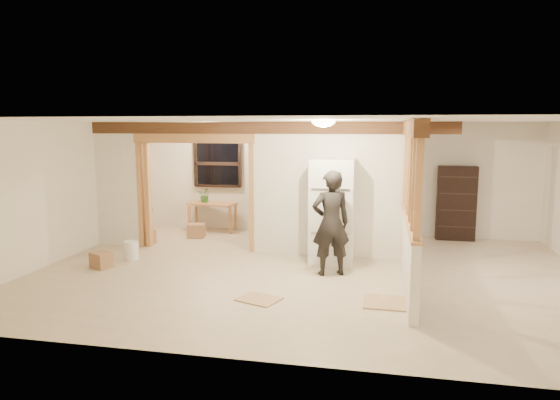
% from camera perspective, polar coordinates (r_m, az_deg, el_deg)
% --- Properties ---
extents(floor, '(9.00, 6.50, 0.01)m').
position_cam_1_polar(floor, '(8.39, 3.10, -8.30)').
color(floor, '#CBB497').
rests_on(floor, ground).
extents(ceiling, '(9.00, 6.50, 0.01)m').
position_cam_1_polar(ceiling, '(8.04, 3.25, 9.07)').
color(ceiling, white).
extents(wall_back, '(9.00, 0.01, 2.50)m').
position_cam_1_polar(wall_back, '(11.32, 5.57, 2.49)').
color(wall_back, silver).
rests_on(wall_back, floor).
extents(wall_front, '(9.00, 0.01, 2.50)m').
position_cam_1_polar(wall_front, '(4.98, -2.29, -4.96)').
color(wall_front, silver).
rests_on(wall_front, floor).
extents(wall_left, '(0.01, 6.50, 2.50)m').
position_cam_1_polar(wall_left, '(9.83, -23.77, 0.94)').
color(wall_left, silver).
rests_on(wall_left, floor).
extents(partition_left_stub, '(0.90, 0.12, 2.50)m').
position_cam_1_polar(partition_left_stub, '(10.59, -18.05, 1.72)').
color(partition_left_stub, white).
rests_on(partition_left_stub, floor).
extents(partition_center, '(2.80, 0.12, 2.50)m').
position_cam_1_polar(partition_center, '(9.27, 5.47, 1.21)').
color(partition_center, white).
rests_on(partition_center, floor).
extents(doorway_frame, '(2.46, 0.14, 2.20)m').
position_cam_1_polar(doorway_frame, '(9.91, -9.67, 0.70)').
color(doorway_frame, tan).
rests_on(doorway_frame, floor).
extents(header_beam_back, '(7.00, 0.18, 0.22)m').
position_cam_1_polar(header_beam_back, '(9.40, -1.79, 8.24)').
color(header_beam_back, '#58341E').
rests_on(header_beam_back, ceiling).
extents(header_beam_right, '(0.18, 3.30, 0.22)m').
position_cam_1_polar(header_beam_right, '(7.57, 14.99, 7.95)').
color(header_beam_right, '#58341E').
rests_on(header_beam_right, ceiling).
extents(pony_wall, '(0.12, 3.20, 1.00)m').
position_cam_1_polar(pony_wall, '(7.80, 14.47, -5.99)').
color(pony_wall, white).
rests_on(pony_wall, floor).
extents(stud_partition, '(0.14, 3.20, 1.32)m').
position_cam_1_polar(stud_partition, '(7.60, 14.78, 2.52)').
color(stud_partition, tan).
rests_on(stud_partition, pony_wall).
extents(window_back, '(1.12, 0.10, 1.10)m').
position_cam_1_polar(window_back, '(11.77, -7.18, 4.15)').
color(window_back, black).
rests_on(window_back, wall_back).
extents(ceiling_dome_main, '(0.36, 0.36, 0.16)m').
position_cam_1_polar(ceiling_dome_main, '(7.50, 4.98, 8.96)').
color(ceiling_dome_main, '#FFEABF').
rests_on(ceiling_dome_main, ceiling).
extents(ceiling_dome_util, '(0.32, 0.32, 0.14)m').
position_cam_1_polar(ceiling_dome_util, '(10.89, -8.24, 8.70)').
color(ceiling_dome_util, '#FFEABF').
rests_on(ceiling_dome_util, ceiling).
extents(hanging_bulb, '(0.07, 0.07, 0.07)m').
position_cam_1_polar(hanging_bulb, '(10.06, -6.85, 7.05)').
color(hanging_bulb, '#FFD88C').
rests_on(hanging_bulb, ceiling).
extents(refrigerator, '(0.76, 0.74, 1.85)m').
position_cam_1_polar(refrigerator, '(8.89, 5.99, -1.25)').
color(refrigerator, white).
rests_on(refrigerator, floor).
extents(woman, '(0.73, 0.61, 1.72)m').
position_cam_1_polar(woman, '(8.10, 5.83, -2.64)').
color(woman, black).
rests_on(woman, floor).
extents(work_table, '(1.13, 0.69, 0.67)m').
position_cam_1_polar(work_table, '(11.65, -7.69, -1.93)').
color(work_table, tan).
rests_on(work_table, floor).
extents(potted_plant, '(0.34, 0.30, 0.34)m').
position_cam_1_polar(potted_plant, '(11.66, -8.57, 0.55)').
color(potted_plant, '#2D782D').
rests_on(potted_plant, work_table).
extents(shop_vac, '(0.56, 0.56, 0.60)m').
position_cam_1_polar(shop_vac, '(11.68, -15.32, -2.31)').
color(shop_vac, '#AF130A').
rests_on(shop_vac, floor).
extents(bookshelf, '(0.79, 0.26, 1.58)m').
position_cam_1_polar(bookshelf, '(11.23, 19.50, -0.35)').
color(bookshelf, black).
rests_on(bookshelf, floor).
extents(bucket, '(0.35, 0.35, 0.34)m').
position_cam_1_polar(bucket, '(9.55, -16.64, -5.51)').
color(bucket, white).
rests_on(bucket, floor).
extents(box_util_a, '(0.39, 0.35, 0.30)m').
position_cam_1_polar(box_util_a, '(11.09, -9.51, -3.47)').
color(box_util_a, '#9D6F4C').
rests_on(box_util_a, floor).
extents(box_util_b, '(0.38, 0.38, 0.28)m').
position_cam_1_polar(box_util_b, '(10.69, -15.09, -4.13)').
color(box_util_b, '#9D6F4C').
rests_on(box_util_b, floor).
extents(box_front, '(0.41, 0.38, 0.27)m').
position_cam_1_polar(box_front, '(9.15, -19.75, -6.47)').
color(box_front, '#9D6F4C').
rests_on(box_front, floor).
extents(floor_panel_near, '(0.60, 0.60, 0.02)m').
position_cam_1_polar(floor_panel_near, '(7.13, 11.97, -11.38)').
color(floor_panel_near, tan).
rests_on(floor_panel_near, floor).
extents(floor_panel_far, '(0.67, 0.61, 0.02)m').
position_cam_1_polar(floor_panel_far, '(7.12, -2.42, -11.25)').
color(floor_panel_far, tan).
rests_on(floor_panel_far, floor).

